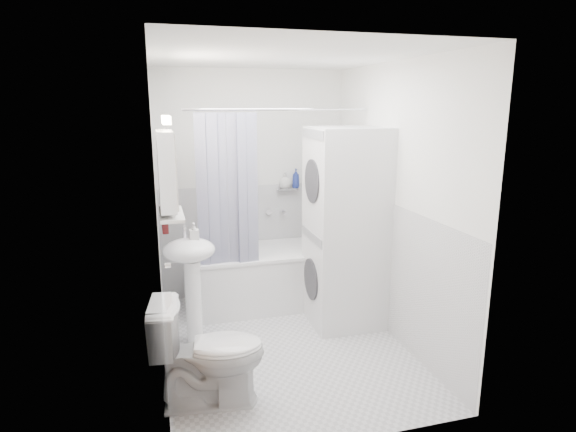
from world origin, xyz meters
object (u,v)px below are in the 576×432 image
object	(u,v)px
washer_dryer	(345,228)
sink	(190,267)
toilet	(209,353)
bathtub	(272,273)

from	to	relation	value
washer_dryer	sink	bearing A→B (deg)	-175.85
washer_dryer	toilet	bearing A→B (deg)	-143.71
bathtub	sink	world-z (taller)	sink
washer_dryer	bathtub	bearing A→B (deg)	134.19
bathtub	toilet	distance (m)	1.78
sink	toilet	xyz separation A→B (m)	(0.04, -0.91, -0.32)
bathtub	washer_dryer	xyz separation A→B (m)	(0.56, -0.59, 0.60)
bathtub	sink	distance (m)	1.17
bathtub	washer_dryer	size ratio (longest dim) A/B	0.83
washer_dryer	toilet	distance (m)	1.79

